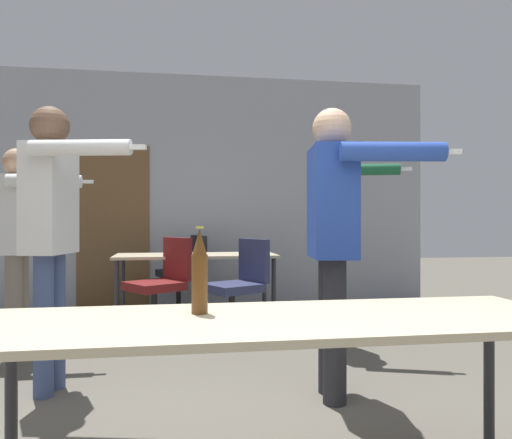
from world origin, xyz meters
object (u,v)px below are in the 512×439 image
(office_chair_far_right, at_px, (161,289))
(beer_bottle, at_px, (200,273))
(office_chair_far_left, at_px, (185,275))
(person_right_polo, at_px, (334,223))
(person_near_casual, at_px, (19,229))
(person_far_watching, at_px, (52,216))
(office_chair_near_pushed, at_px, (239,290))
(person_left_plaid, at_px, (328,218))

(office_chair_far_right, bearing_deg, beer_bottle, 151.87)
(office_chair_far_left, bearing_deg, person_right_polo, 177.66)
(person_near_casual, distance_m, office_chair_far_right, 1.40)
(person_right_polo, height_order, beer_bottle, person_right_polo)
(person_far_watching, xyz_separation_m, office_chair_near_pushed, (1.37, 1.44, -0.70))
(person_far_watching, distance_m, beer_bottle, 1.61)
(office_chair_near_pushed, relative_size, office_chair_far_right, 0.99)
(person_right_polo, height_order, person_far_watching, person_far_watching)
(office_chair_near_pushed, xyz_separation_m, office_chair_far_right, (-0.74, 0.15, 0.01))
(office_chair_near_pushed, distance_m, beer_bottle, 2.86)
(office_chair_near_pushed, bearing_deg, beer_bottle, 141.84)
(person_right_polo, bearing_deg, person_far_watching, -93.89)
(person_near_casual, height_order, office_chair_near_pushed, person_near_casual)
(office_chair_near_pushed, distance_m, office_chair_far_right, 0.75)
(person_left_plaid, xyz_separation_m, office_chair_far_left, (-1.20, 2.01, -0.70))
(person_far_watching, distance_m, office_chair_far_left, 3.06)
(person_near_casual, height_order, office_chair_far_right, person_near_casual)
(office_chair_far_right, relative_size, beer_bottle, 2.65)
(person_far_watching, bearing_deg, person_left_plaid, 124.53)
(beer_bottle, bearing_deg, person_far_watching, 123.18)
(person_right_polo, bearing_deg, person_left_plaid, 172.66)
(person_near_casual, xyz_separation_m, office_chair_far_left, (1.39, 1.81, -0.60))
(person_far_watching, height_order, person_near_casual, person_far_watching)
(person_near_casual, xyz_separation_m, office_chair_near_pushed, (1.88, 0.40, -0.60))
(person_far_watching, relative_size, office_chair_far_right, 1.97)
(office_chair_near_pushed, relative_size, office_chair_far_left, 1.00)
(person_left_plaid, xyz_separation_m, person_near_casual, (-2.59, 0.19, -0.09))
(person_far_watching, relative_size, person_near_casual, 1.08)
(person_left_plaid, distance_m, beer_bottle, 2.50)
(person_right_polo, distance_m, office_chair_far_right, 2.35)
(person_right_polo, height_order, office_chair_far_right, person_right_polo)
(person_left_plaid, height_order, beer_bottle, person_left_plaid)
(person_right_polo, xyz_separation_m, person_near_casual, (-2.24, 1.41, -0.06))
(person_far_watching, bearing_deg, office_chair_near_pushed, 148.86)
(person_left_plaid, height_order, office_chair_far_left, person_left_plaid)
(person_near_casual, bearing_deg, person_right_polo, 57.60)
(office_chair_far_left, xyz_separation_m, beer_bottle, (-0.01, -4.18, 0.47))
(person_far_watching, distance_m, office_chair_far_right, 1.85)
(person_left_plaid, distance_m, person_near_casual, 2.60)
(office_chair_near_pushed, bearing_deg, person_far_watching, 108.49)
(person_left_plaid, relative_size, beer_bottle, 5.18)
(person_right_polo, xyz_separation_m, beer_bottle, (-0.87, -0.95, -0.19))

